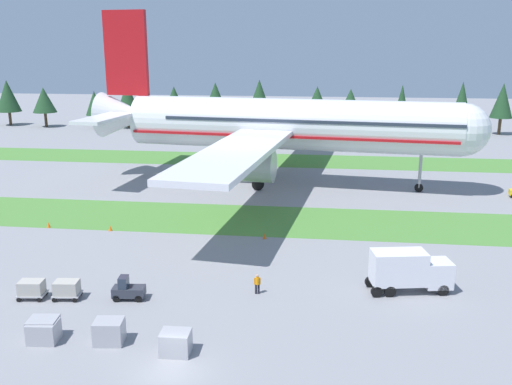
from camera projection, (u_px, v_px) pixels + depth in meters
The scene contains 17 objects.
ground_plane at pixel (171, 372), 35.80m from camera, with size 400.00×400.00×0.00m, color gray.
grass_strip_near at pixel (244, 219), 67.10m from camera, with size 320.00×12.05×0.01m, color #4C8438.
grass_strip_far at pixel (272, 160), 101.75m from camera, with size 320.00×12.05×0.01m, color #4C8438.
airliner at pixel (283, 124), 81.87m from camera, with size 57.64×71.62×25.32m.
baggage_tug at pixel (128, 290), 45.85m from camera, with size 2.72×1.57×1.97m.
cargo_dolly_lead at pixel (67, 288), 45.90m from camera, with size 2.35×1.73×1.55m.
cargo_dolly_second at pixel (32, 288), 45.94m from camera, with size 2.35×1.73×1.55m.
catering_truck at pixel (409, 270), 47.05m from camera, with size 7.26×3.52×3.58m.
ground_crew_marshaller at pixel (257, 283), 46.82m from camera, with size 0.55×0.36×1.74m.
uld_container_0 at pixel (44, 329), 39.55m from camera, with size 2.00×1.60×1.60m, color #A3A3A8.
uld_container_1 at pixel (44, 332), 39.28m from camera, with size 2.00×1.60×1.51m, color #A3A3A8.
uld_container_2 at pixel (176, 343), 37.73m from camera, with size 2.00×1.60×1.60m, color #A3A3A8.
uld_container_3 at pixel (109, 332), 39.10m from camera, with size 2.00×1.60×1.70m, color #A3A3A8.
taxiway_marker_0 at pixel (265, 236), 60.35m from camera, with size 0.44×0.44×0.62m, color orange.
taxiway_marker_1 at pixel (110, 228), 62.94m from camera, with size 0.44×0.44×0.62m, color orange.
taxiway_marker_2 at pixel (49, 225), 64.06m from camera, with size 0.44×0.44×0.64m, color orange.
distant_tree_line at pixel (270, 101), 134.84m from camera, with size 149.84×11.17×12.32m.
Camera 1 is at (9.28, -30.79, 20.21)m, focal length 39.32 mm.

